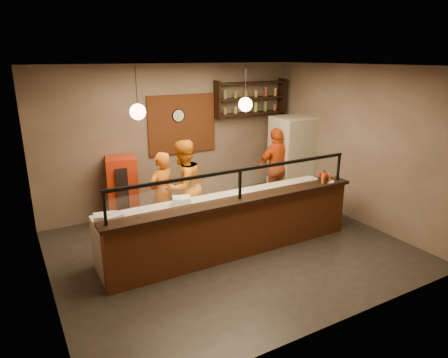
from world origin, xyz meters
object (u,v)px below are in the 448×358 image
cook_mid (183,187)px  pepper_mill (323,176)px  wall_clock (178,116)px  fridge (291,159)px  condiment_caddy (324,179)px  pizza_dough (241,195)px  cook_right (276,167)px  cook_left (162,194)px  red_cooler (123,190)px

cook_mid → pepper_mill: size_ratio=8.67×
wall_clock → pepper_mill: (1.81, -2.70, -0.93)m
fridge → condiment_caddy: bearing=-110.6°
pizza_dough → pepper_mill: 1.64m
cook_right → pizza_dough: 2.11m
cook_left → fridge: bearing=164.5°
cook_mid → condiment_caddy: bearing=124.8°
wall_clock → cook_mid: size_ratio=0.16×
fridge → condiment_caddy: size_ratio=9.75×
wall_clock → cook_mid: 1.84m
wall_clock → condiment_caddy: wall_clock is taller
condiment_caddy → cook_left: bearing=150.8°
cook_mid → fridge: bearing=165.7°
cook_right → red_cooler: 3.44m
cook_left → fridge: 3.44m
cook_right → pizza_dough: (-1.71, -1.23, -0.00)m
cook_right → pepper_mill: 1.69m
cook_left → pepper_mill: bearing=130.0°
wall_clock → pizza_dough: (0.24, -2.26, -1.19)m
cook_right → red_cooler: size_ratio=1.29×
wall_clock → cook_right: size_ratio=0.17×
pepper_mill → cook_mid: bearing=149.2°
cook_left → fridge: (3.42, 0.39, 0.18)m
fridge → pepper_mill: 1.97m
cook_mid → pizza_dough: 1.19m
cook_mid → pepper_mill: (2.30, -1.37, 0.25)m
pepper_mill → cook_left: bearing=152.0°
cook_mid → condiment_caddy: cook_mid is taller
condiment_caddy → fridge: bearing=69.1°
cook_left → red_cooler: (-0.49, 0.94, -0.12)m
pizza_dough → cook_left: bearing=138.9°
cook_mid → pepper_mill: cook_mid is taller
fridge → red_cooler: size_ratio=1.43×
cook_mid → pepper_mill: 2.69m
cook_mid → fridge: 3.04m
cook_left → pizza_dough: 1.54m
cook_left → cook_mid: (0.42, -0.08, 0.10)m
fridge → red_cooler: (-3.91, 0.55, -0.30)m
fridge → cook_mid: bearing=-170.9°
fridge → pizza_dough: 2.66m
cook_left → condiment_caddy: 3.10m
cook_mid → condiment_caddy: size_ratio=8.96×
cook_left → cook_right: bearing=162.4°
fridge → red_cooler: fridge is taller
cook_mid → fridge: size_ratio=0.92×
cook_right → condiment_caddy: bearing=84.0°
red_cooler → pepper_mill: (3.21, -2.39, 0.47)m
cook_mid → cook_right: (2.45, 0.30, -0.01)m
cook_right → wall_clock: bearing=-28.2°
pepper_mill → wall_clock: bearing=123.8°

